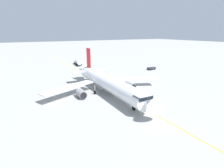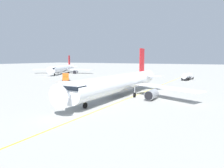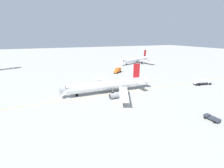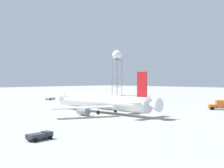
# 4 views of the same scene
# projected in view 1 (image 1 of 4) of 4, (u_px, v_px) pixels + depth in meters

# --- Properties ---
(ground_plane) EXTENTS (600.00, 600.00, 0.00)m
(ground_plane) POSITION_uv_depth(u_px,v_px,m) (112.00, 88.00, 57.52)
(ground_plane) COLOR #9E9E99
(airliner_main) EXTENTS (39.92, 37.40, 11.88)m
(airliner_main) POSITION_uv_depth(u_px,v_px,m) (107.00, 83.00, 51.65)
(airliner_main) COLOR white
(airliner_main) RESTS_ON ground_plane
(fuel_tanker_truck) EXTENTS (10.03, 3.92, 2.87)m
(fuel_tanker_truck) POSITION_uv_depth(u_px,v_px,m) (78.00, 62.00, 96.55)
(fuel_tanker_truck) COLOR #232326
(fuel_tanker_truck) RESTS_ON ground_plane
(baggage_truck_truck) EXTENTS (2.24, 4.35, 1.22)m
(baggage_truck_truck) POSITION_uv_depth(u_px,v_px,m) (151.00, 68.00, 85.06)
(baggage_truck_truck) COLOR #232326
(baggage_truck_truck) RESTS_ON ground_plane
(taxiway_centreline) EXTENTS (182.86, 1.58, 0.01)m
(taxiway_centreline) POSITION_uv_depth(u_px,v_px,m) (109.00, 88.00, 57.06)
(taxiway_centreline) COLOR yellow
(taxiway_centreline) RESTS_ON ground_plane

